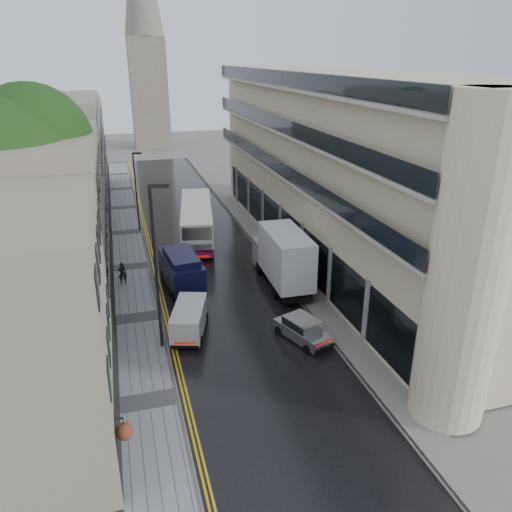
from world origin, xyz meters
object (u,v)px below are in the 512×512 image
pedestrian (122,273)px  tree_near (2,217)px  white_van (172,331)px  lamp_post_far (136,192)px  navy_van (173,282)px  white_lorry (275,269)px  tree_far (38,177)px  cream_bus (183,234)px  silver_hatchback (308,342)px  lamp_post_near (156,271)px

pedestrian → tree_near: bearing=37.7°
white_van → lamp_post_far: 20.81m
navy_van → lamp_post_far: 15.38m
white_lorry → navy_van: 6.70m
pedestrian → lamp_post_far: lamp_post_far is taller
tree_near → tree_far: tree_near is taller
cream_bus → lamp_post_far: 7.41m
tree_far → white_van: (8.03, -17.42, -5.33)m
pedestrian → lamp_post_far: bearing=-98.0°
silver_hatchback → white_van: 7.55m
white_lorry → silver_hatchback: bearing=-91.0°
tree_near → white_lorry: (15.62, -0.37, -4.84)m
white_van → navy_van: size_ratio=0.73×
tree_near → navy_van: tree_near is taller
tree_far → navy_van: tree_far is taller
tree_far → navy_van: bearing=-53.6°
cream_bus → white_van: size_ratio=2.88×
lamp_post_far → navy_van: bearing=-79.5°
tree_near → silver_hatchback: 18.07m
tree_near → lamp_post_near: (7.74, -4.47, -2.25)m
cream_bus → white_lorry: (4.64, -10.21, 0.55)m
tree_near → lamp_post_far: (7.80, 16.19, -3.28)m
tree_near → white_van: tree_near is taller
silver_hatchback → tree_far: bearing=106.2°
lamp_post_near → white_lorry: bearing=37.7°
lamp_post_far → tree_far: bearing=-151.4°
silver_hatchback → lamp_post_far: lamp_post_far is taller
pedestrian → cream_bus: bearing=-132.0°
tree_far → silver_hatchback: 25.81m
tree_far → lamp_post_near: bearing=-66.9°
silver_hatchback → lamp_post_near: lamp_post_near is taller
navy_van → lamp_post_far: (-1.31, 15.16, 2.28)m
cream_bus → pedestrian: bearing=-123.9°
lamp_post_far → white_van: bearing=-83.0°
lamp_post_near → white_van: bearing=14.4°
tree_far → lamp_post_far: (7.50, 3.19, -2.56)m
cream_bus → lamp_post_near: (-3.24, -14.31, 3.14)m
tree_near → cream_bus: size_ratio=1.23×
pedestrian → navy_van: bearing=133.9°
white_lorry → silver_hatchback: (-0.28, -6.86, -1.42)m
tree_near → lamp_post_far: bearing=64.3°
lamp_post_near → cream_bus: bearing=87.4°
tree_far → lamp_post_far: size_ratio=1.76×
white_lorry → silver_hatchback: white_lorry is taller
white_lorry → lamp_post_far: (-7.82, 16.56, 1.56)m
tree_near → lamp_post_near: 9.22m
cream_bus → white_van: bearing=-91.5°
tree_near → pedestrian: 9.55m
lamp_post_near → lamp_post_far: bearing=100.0°
tree_far → navy_van: (8.81, -11.96, -4.84)m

